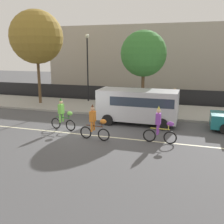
{
  "coord_description": "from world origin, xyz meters",
  "views": [
    {
      "loc": [
        5.58,
        -13.4,
        4.55
      ],
      "look_at": [
        1.01,
        1.2,
        1.0
      ],
      "focal_mm": 42.0,
      "sensor_mm": 36.0,
      "label": 1
    }
  ],
  "objects_px": {
    "parade_cyclist_lime": "(63,116)",
    "parked_van_silver": "(139,104)",
    "parade_cyclist_purple": "(160,127)",
    "street_lamp_post": "(87,58)",
    "pedestrian_onlooker": "(174,98)",
    "parade_cyclist_orange": "(95,124)"
  },
  "relations": [
    {
      "from": "parked_van_silver",
      "to": "street_lamp_post",
      "type": "height_order",
      "value": "street_lamp_post"
    },
    {
      "from": "street_lamp_post",
      "to": "parade_cyclist_purple",
      "type": "bearing_deg",
      "value": -49.64
    },
    {
      "from": "parade_cyclist_purple",
      "to": "pedestrian_onlooker",
      "type": "bearing_deg",
      "value": 89.36
    },
    {
      "from": "parade_cyclist_lime",
      "to": "parade_cyclist_orange",
      "type": "relative_size",
      "value": 1.0
    },
    {
      "from": "parade_cyclist_orange",
      "to": "street_lamp_post",
      "type": "height_order",
      "value": "street_lamp_post"
    },
    {
      "from": "parade_cyclist_lime",
      "to": "parade_cyclist_purple",
      "type": "xyz_separation_m",
      "value": [
        5.76,
        -0.6,
        0.0
      ]
    },
    {
      "from": "parked_van_silver",
      "to": "street_lamp_post",
      "type": "distance_m",
      "value": 8.56
    },
    {
      "from": "parade_cyclist_lime",
      "to": "pedestrian_onlooker",
      "type": "distance_m",
      "value": 9.4
    },
    {
      "from": "parade_cyclist_purple",
      "to": "street_lamp_post",
      "type": "xyz_separation_m",
      "value": [
        -7.62,
        8.96,
        3.15
      ]
    },
    {
      "from": "parade_cyclist_lime",
      "to": "street_lamp_post",
      "type": "height_order",
      "value": "street_lamp_post"
    },
    {
      "from": "street_lamp_post",
      "to": "pedestrian_onlooker",
      "type": "height_order",
      "value": "street_lamp_post"
    },
    {
      "from": "parade_cyclist_purple",
      "to": "parked_van_silver",
      "type": "height_order",
      "value": "parked_van_silver"
    },
    {
      "from": "parade_cyclist_lime",
      "to": "street_lamp_post",
      "type": "bearing_deg",
      "value": 102.51
    },
    {
      "from": "parade_cyclist_orange",
      "to": "parade_cyclist_lime",
      "type": "bearing_deg",
      "value": 155.27
    },
    {
      "from": "pedestrian_onlooker",
      "to": "parade_cyclist_purple",
      "type": "bearing_deg",
      "value": -90.64
    },
    {
      "from": "parked_van_silver",
      "to": "parade_cyclist_orange",
      "type": "bearing_deg",
      "value": -111.91
    },
    {
      "from": "parade_cyclist_orange",
      "to": "pedestrian_onlooker",
      "type": "relative_size",
      "value": 1.19
    },
    {
      "from": "parade_cyclist_purple",
      "to": "pedestrian_onlooker",
      "type": "relative_size",
      "value": 1.19
    },
    {
      "from": "parade_cyclist_purple",
      "to": "parked_van_silver",
      "type": "relative_size",
      "value": 0.38
    },
    {
      "from": "parade_cyclist_lime",
      "to": "parked_van_silver",
      "type": "xyz_separation_m",
      "value": [
        3.97,
        2.71,
        0.44
      ]
    },
    {
      "from": "street_lamp_post",
      "to": "parked_van_silver",
      "type": "bearing_deg",
      "value": -44.11
    },
    {
      "from": "parade_cyclist_lime",
      "to": "parked_van_silver",
      "type": "height_order",
      "value": "parked_van_silver"
    }
  ]
}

